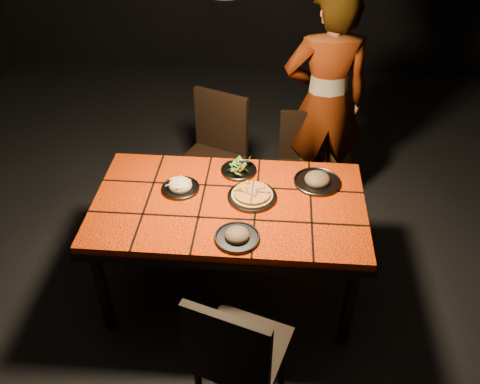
# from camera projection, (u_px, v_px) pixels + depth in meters

# --- Properties ---
(room_shell) EXTENTS (6.04, 7.04, 3.08)m
(room_shell) POSITION_uv_depth(u_px,v_px,m) (227.00, 85.00, 2.52)
(room_shell) COLOR black
(room_shell) RESTS_ON ground
(dining_table) EXTENTS (1.62, 0.92, 0.75)m
(dining_table) POSITION_uv_depth(u_px,v_px,m) (229.00, 212.00, 3.03)
(dining_table) COLOR #F23C07
(dining_table) RESTS_ON ground
(chair_near) EXTENTS (0.53, 0.53, 0.93)m
(chair_near) POSITION_uv_depth(u_px,v_px,m) (235.00, 353.00, 2.43)
(chair_near) COLOR black
(chair_near) RESTS_ON ground
(chair_far_left) EXTENTS (0.57, 0.57, 0.96)m
(chair_far_left) POSITION_uv_depth(u_px,v_px,m) (215.00, 148.00, 3.80)
(chair_far_left) COLOR black
(chair_far_left) RESTS_ON ground
(chair_far_right) EXTENTS (0.37, 0.37, 0.82)m
(chair_far_right) POSITION_uv_depth(u_px,v_px,m) (303.00, 159.00, 3.83)
(chair_far_right) COLOR black
(chair_far_right) RESTS_ON ground
(diner) EXTENTS (0.67, 0.48, 1.73)m
(diner) POSITION_uv_depth(u_px,v_px,m) (325.00, 103.00, 3.70)
(diner) COLOR brown
(diner) RESTS_ON ground
(plate_pizza) EXTENTS (0.30, 0.30, 0.04)m
(plate_pizza) POSITION_uv_depth(u_px,v_px,m) (252.00, 195.00, 3.00)
(plate_pizza) COLOR #3D3D43
(plate_pizza) RESTS_ON dining_table
(plate_pasta) EXTENTS (0.23, 0.23, 0.08)m
(plate_pasta) POSITION_uv_depth(u_px,v_px,m) (180.00, 187.00, 3.07)
(plate_pasta) COLOR #3D3D43
(plate_pasta) RESTS_ON dining_table
(plate_salad) EXTENTS (0.23, 0.23, 0.07)m
(plate_salad) POSITION_uv_depth(u_px,v_px,m) (239.00, 168.00, 3.21)
(plate_salad) COLOR #3D3D43
(plate_salad) RESTS_ON dining_table
(plate_mushroom_a) EXTENTS (0.25, 0.25, 0.08)m
(plate_mushroom_a) POSITION_uv_depth(u_px,v_px,m) (237.00, 236.00, 2.72)
(plate_mushroom_a) COLOR #3D3D43
(plate_mushroom_a) RESTS_ON dining_table
(plate_mushroom_b) EXTENTS (0.29, 0.29, 0.09)m
(plate_mushroom_b) POSITION_uv_depth(u_px,v_px,m) (317.00, 180.00, 3.11)
(plate_mushroom_b) COLOR #3D3D43
(plate_mushroom_b) RESTS_ON dining_table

